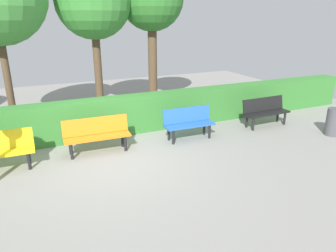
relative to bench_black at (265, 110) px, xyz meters
name	(u,v)px	position (x,y,z in m)	size (l,w,h in m)	color
ground_plane	(115,160)	(4.91, 0.54, -0.48)	(19.75, 19.75, 0.00)	gray
bench_black	(265,110)	(0.00, 0.00, 0.00)	(1.56, 0.50, 0.86)	black
bench_blue	(188,122)	(2.68, 0.01, 0.00)	(1.41, 0.49, 0.86)	blue
bench_orange	(97,133)	(5.16, -0.12, 0.00)	(1.62, 0.52, 0.86)	orange
hedge_row	(136,113)	(3.79, -1.17, 0.05)	(15.75, 0.58, 1.07)	#387F33
tree_near	(152,0)	(2.38, -3.34, 3.25)	(2.17, 2.17, 4.88)	brown
tree_mid	(93,2)	(4.35, -3.36, 3.18)	(2.39, 2.39, 4.88)	brown
trash_bin	(334,122)	(-1.21, 1.47, -0.09)	(0.43, 0.43, 0.78)	#4C4C51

